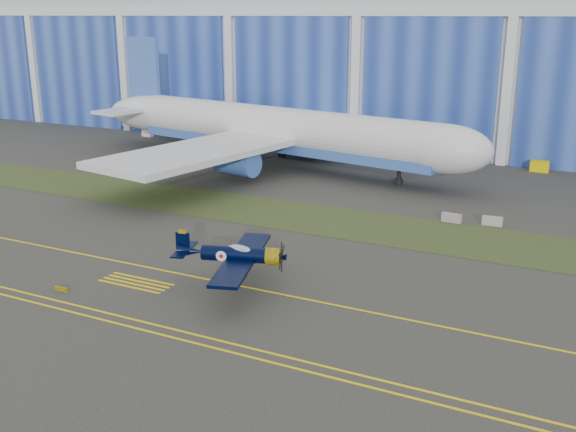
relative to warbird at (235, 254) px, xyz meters
The scene contains 15 objects.
ground 12.13m from the warbird, 29.10° to the left, with size 260.00×260.00×0.00m, color #393932.
grass_median 22.44m from the warbird, 62.44° to the left, with size 260.00×10.00×0.02m, color #475128.
hangar 79.13m from the warbird, 82.43° to the left, with size 220.00×45.70×30.00m.
taxiway_centreline 10.71m from the warbird, ahead, with size 200.00×0.20×0.02m, color yellow.
edge_line_near 13.82m from the warbird, 40.41° to the right, with size 80.00×0.20×0.02m, color yellow.
edge_line_far 13.21m from the warbird, 37.03° to the right, with size 80.00×0.20×0.02m, color yellow.
hold_short_ladder 8.55m from the warbird, 162.91° to the right, with size 6.00×2.40×0.02m, color yellow, non-canonical shape.
guard_board_left 13.55m from the warbird, 151.83° to the right, with size 1.20×0.15×0.35m, color yellow.
warbird is the anchor object (origin of this frame).
jetliner 44.59m from the warbird, 112.91° to the left, with size 75.62×67.42×23.27m.
shipping_container 52.69m from the warbird, 90.58° to the left, with size 5.93×2.37×2.57m, color silver.
tug 55.44m from the warbird, 73.55° to the left, with size 2.40×1.50×1.40m, color #E4CC00.
cart 70.56m from the warbird, 133.32° to the left, with size 1.77×1.06×1.06m, color #F6D3DE.
barrier_a 27.14m from the warbird, 66.79° to the left, with size 2.00×0.60×0.90m, color gray.
barrier_b 29.53m from the warbird, 60.36° to the left, with size 2.00×0.60×0.90m, color #9C9686.
Camera 1 is at (14.78, -46.75, 20.30)m, focal length 42.00 mm.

